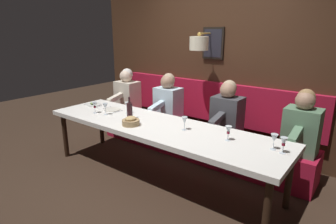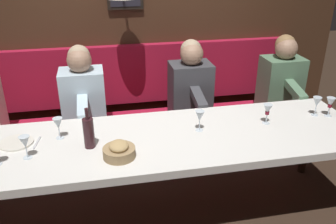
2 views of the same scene
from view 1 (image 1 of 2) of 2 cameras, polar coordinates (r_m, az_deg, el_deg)
name	(u,v)px [view 1 (image 1 of 2)]	position (r m, az deg, el deg)	size (l,w,h in m)	color
ground_plane	(158,177)	(3.86, -2.07, -13.04)	(12.00, 12.00, 0.00)	#332319
dining_table	(157,129)	(3.58, -2.18, -3.44)	(0.90, 3.29, 0.74)	silver
banquette_bench	(194,141)	(4.42, 5.30, -5.94)	(0.52, 3.49, 0.45)	maroon
back_wall_panel	(215,65)	(4.62, 9.53, 9.46)	(0.59, 4.69, 2.90)	#422819
diner_nearest	(302,125)	(3.69, 25.52, -2.30)	(0.60, 0.40, 0.79)	#567A5B
diner_near	(227,111)	(3.98, 11.89, 0.25)	(0.60, 0.40, 0.79)	#3D3D42
diner_middle	(168,100)	(4.50, -0.01, 2.47)	(0.60, 0.40, 0.79)	silver
diner_far	(127,92)	(5.10, -8.29, 3.96)	(0.60, 0.40, 0.79)	beige
place_setting_0	(112,109)	(4.29, -11.24, 0.51)	(0.24, 0.32, 0.01)	silver
place_setting_1	(93,104)	(4.63, -14.85, 1.53)	(0.24, 0.32, 0.05)	silver
wine_glass_0	(95,105)	(4.16, -14.65, 1.34)	(0.07, 0.07, 0.16)	silver
wine_glass_1	(284,142)	(2.94, 22.39, -5.66)	(0.07, 0.07, 0.16)	silver
wine_glass_2	(105,107)	(4.05, -12.57, 1.09)	(0.07, 0.07, 0.16)	silver
wine_glass_3	(228,130)	(3.09, 12.13, -3.66)	(0.07, 0.07, 0.16)	silver
wine_glass_4	(185,121)	(3.34, 3.37, -1.76)	(0.07, 0.07, 0.16)	silver
wine_glass_5	(274,139)	(2.99, 20.70, -5.05)	(0.07, 0.07, 0.16)	silver
wine_glass_6	(127,105)	(4.06, -8.23, 1.36)	(0.07, 0.07, 0.16)	silver
wine_bottle	(130,111)	(3.79, -7.78, 0.29)	(0.08, 0.08, 0.30)	#33191E
bread_bowl	(131,121)	(3.56, -7.54, -1.90)	(0.22, 0.22, 0.12)	#9E7F56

